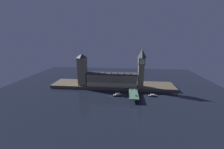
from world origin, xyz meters
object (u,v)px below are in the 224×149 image
at_px(clock_tower, 141,67).
at_px(car_southbound_trail, 135,89).
at_px(street_lamp_near, 130,93).
at_px(street_lamp_mid, 138,90).
at_px(boat_downstream, 153,96).
at_px(victoria_tower, 82,70).
at_px(car_southbound_lead, 136,95).
at_px(car_northbound_lead, 131,89).
at_px(boat_upstream, 118,95).
at_px(pedestrian_near_rail, 130,96).

xyz_separation_m(clock_tower, car_southbound_trail, (-10.24, -18.56, -32.79)).
height_order(street_lamp_near, street_lamp_mid, street_lamp_near).
relative_size(clock_tower, boat_downstream, 4.62).
distance_m(victoria_tower, car_southbound_trail, 97.18).
distance_m(car_southbound_lead, boat_downstream, 32.19).
bearing_deg(clock_tower, car_northbound_lead, -130.85).
relative_size(victoria_tower, car_southbound_trail, 13.83).
height_order(car_southbound_lead, street_lamp_mid, street_lamp_mid).
bearing_deg(car_northbound_lead, car_southbound_lead, -76.63).
distance_m(victoria_tower, boat_upstream, 78.66).
bearing_deg(pedestrian_near_rail, clock_tower, 67.18).
height_order(clock_tower, boat_downstream, clock_tower).
xyz_separation_m(victoria_tower, boat_downstream, (118.01, -28.73, -32.00)).
height_order(car_northbound_lead, car_southbound_lead, car_southbound_lead).
height_order(clock_tower, car_northbound_lead, clock_tower).
relative_size(clock_tower, car_southbound_lead, 17.27).
xyz_separation_m(victoria_tower, car_northbound_lead, (85.52, -21.14, -25.65)).
distance_m(clock_tower, boat_upstream, 61.27).
bearing_deg(car_southbound_lead, boat_downstream, 32.19).
relative_size(car_northbound_lead, boat_downstream, 0.27).
distance_m(clock_tower, pedestrian_near_rail, 58.65).
bearing_deg(clock_tower, boat_upstream, -141.42).
relative_size(clock_tower, street_lamp_mid, 10.20).
height_order(clock_tower, street_lamp_mid, clock_tower).
relative_size(car_southbound_trail, street_lamp_near, 0.61).
relative_size(car_southbound_trail, street_lamp_mid, 0.69).
bearing_deg(car_southbound_trail, car_northbound_lead, 179.84).
distance_m(car_southbound_trail, pedestrian_near_rail, 27.84).
bearing_deg(car_southbound_lead, car_northbound_lead, 103.37).
height_order(clock_tower, car_southbound_lead, clock_tower).
bearing_deg(street_lamp_mid, victoria_tower, 160.42).
distance_m(victoria_tower, pedestrian_near_rail, 98.66).
bearing_deg(pedestrian_near_rail, victoria_tower, 150.06).
relative_size(clock_tower, pedestrian_near_rail, 37.62).
height_order(car_southbound_trail, boat_upstream, car_southbound_trail).
relative_size(street_lamp_mid, boat_upstream, 0.40).
bearing_deg(car_southbound_trail, victoria_tower, 166.96).
bearing_deg(car_northbound_lead, pedestrian_near_rail, -96.25).
bearing_deg(street_lamp_mid, car_northbound_lead, 126.02).
bearing_deg(boat_downstream, boat_upstream, -176.30).
bearing_deg(car_southbound_lead, boat_upstream, 153.59).
xyz_separation_m(car_southbound_lead, pedestrian_near_rail, (-8.70, -2.06, 0.24)).
bearing_deg(street_lamp_near, boat_downstream, 28.75).
relative_size(victoria_tower, boat_upstream, 3.84).
bearing_deg(street_lamp_mid, boat_downstream, 11.87).
height_order(boat_upstream, boat_downstream, boat_upstream).
bearing_deg(car_southbound_trail, pedestrian_near_rail, -108.21).
bearing_deg(victoria_tower, pedestrian_near_rail, -29.94).
bearing_deg(boat_downstream, car_southbound_lead, -147.81).
height_order(clock_tower, car_southbound_trail, clock_tower).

